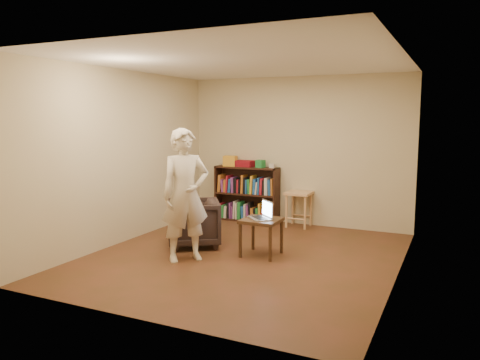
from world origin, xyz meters
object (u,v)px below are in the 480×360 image
at_px(stool, 299,199).
at_px(laptop, 263,214).
at_px(side_table, 261,225).
at_px(armchair, 193,223).
at_px(bookshelf, 247,197).
at_px(person, 185,195).

bearing_deg(stool, laptop, -87.37).
bearing_deg(side_table, armchair, 178.12).
distance_m(armchair, side_table, 1.11).
height_order(bookshelf, person, person).
xyz_separation_m(stool, person, (-0.75, -2.50, 0.38)).
relative_size(laptop, person, 0.23).
bearing_deg(laptop, side_table, -82.67).
height_order(side_table, laptop, laptop).
xyz_separation_m(bookshelf, laptop, (1.10, -1.92, 0.13)).
xyz_separation_m(laptop, person, (-0.83, -0.64, 0.30)).
relative_size(side_table, person, 0.29).
distance_m(bookshelf, stool, 1.02).
relative_size(stool, laptop, 1.51).
height_order(bookshelf, armchair, bookshelf).
bearing_deg(side_table, stool, 92.23).
relative_size(bookshelf, laptop, 2.96).
xyz_separation_m(armchair, person, (0.28, -0.66, 0.53)).
bearing_deg(side_table, bookshelf, 119.36).
height_order(laptop, person, person).
distance_m(armchair, laptop, 1.14).
relative_size(bookshelf, stool, 1.96).
bearing_deg(person, bookshelf, 47.30).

